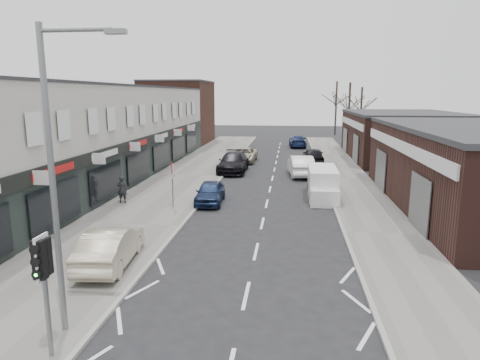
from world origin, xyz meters
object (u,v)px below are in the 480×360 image
(sedan_on_pavement, at_px, (110,246))
(parked_car_left_a, at_px, (210,192))
(parked_car_left_c, at_px, (244,155))
(white_van, at_px, (323,184))
(parked_car_right_a, at_px, (301,166))
(pedestrian, at_px, (122,189))
(parked_car_right_c, at_px, (298,141))
(traffic_light, at_px, (43,268))
(warning_sign, at_px, (173,172))
(parked_car_left_b, at_px, (233,162))
(street_lamp, at_px, (58,167))
(parked_car_right_b, at_px, (313,156))

(sedan_on_pavement, relative_size, parked_car_left_a, 1.13)
(parked_car_left_c, bearing_deg, sedan_on_pavement, -93.28)
(white_van, bearing_deg, parked_car_left_c, 115.31)
(parked_car_left_c, distance_m, parked_car_right_a, 8.48)
(sedan_on_pavement, bearing_deg, white_van, -130.95)
(sedan_on_pavement, bearing_deg, parked_car_left_c, -100.25)
(pedestrian, bearing_deg, parked_car_right_c, -108.96)
(traffic_light, bearing_deg, warning_sign, 93.10)
(parked_car_left_c, bearing_deg, parked_car_left_a, -89.53)
(parked_car_left_a, height_order, parked_car_right_a, parked_car_right_a)
(parked_car_left_b, bearing_deg, parked_car_right_c, 72.69)
(sedan_on_pavement, height_order, parked_car_right_c, sedan_on_pavement)
(warning_sign, bearing_deg, traffic_light, -86.90)
(street_lamp, relative_size, parked_car_left_b, 1.42)
(parked_car_right_a, xyz_separation_m, parked_car_right_c, (0.03, 19.37, -0.10))
(pedestrian, distance_m, parked_car_left_c, 18.01)
(traffic_light, bearing_deg, parked_car_right_b, 75.89)
(traffic_light, distance_m, warning_sign, 14.04)
(white_van, relative_size, pedestrian, 3.03)
(parked_car_left_b, distance_m, parked_car_left_c, 5.59)
(warning_sign, relative_size, parked_car_right_a, 0.54)
(street_lamp, bearing_deg, parked_car_right_a, 74.44)
(parked_car_left_b, xyz_separation_m, parked_car_right_c, (5.63, 18.35, -0.10))
(parked_car_left_c, bearing_deg, parked_car_left_b, -91.47)
(parked_car_left_a, bearing_deg, parked_car_left_b, 87.35)
(sedan_on_pavement, xyz_separation_m, parked_car_right_c, (7.53, 39.03, -0.12))
(sedan_on_pavement, distance_m, parked_car_right_c, 39.75)
(sedan_on_pavement, xyz_separation_m, parked_car_right_b, (8.80, 25.71, -0.06))
(parked_car_left_c, xyz_separation_m, parked_car_right_c, (5.34, 12.77, 0.04))
(street_lamp, bearing_deg, sedan_on_pavement, 99.78)
(traffic_light, height_order, warning_sign, traffic_light)
(parked_car_left_a, height_order, parked_car_right_c, parked_car_right_c)
(sedan_on_pavement, bearing_deg, parked_car_left_b, -100.73)
(parked_car_right_c, bearing_deg, street_lamp, 78.93)
(pedestrian, bearing_deg, sedan_on_pavement, 109.99)
(warning_sign, xyz_separation_m, parked_car_right_c, (7.39, 30.72, -1.48))
(parked_car_left_b, height_order, parked_car_right_b, parked_car_left_b)
(sedan_on_pavement, bearing_deg, parked_car_right_b, -114.38)
(parked_car_left_a, height_order, parked_car_left_c, parked_car_left_c)
(pedestrian, bearing_deg, warning_sign, 167.79)
(parked_car_right_b, bearing_deg, parked_car_left_a, 65.20)
(white_van, distance_m, parked_car_right_c, 26.84)
(parked_car_left_c, relative_size, parked_car_right_a, 0.98)
(parked_car_right_b, bearing_deg, sedan_on_pavement, 70.10)
(warning_sign, height_order, parked_car_left_b, warning_sign)
(warning_sign, xyz_separation_m, pedestrian, (-3.31, 0.76, -1.28))
(pedestrian, relative_size, parked_car_left_c, 0.33)
(street_lamp, xyz_separation_m, parked_car_left_b, (1.13, 25.18, -3.80))
(white_van, distance_m, parked_car_left_c, 15.48)
(white_van, distance_m, sedan_on_pavement, 15.00)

